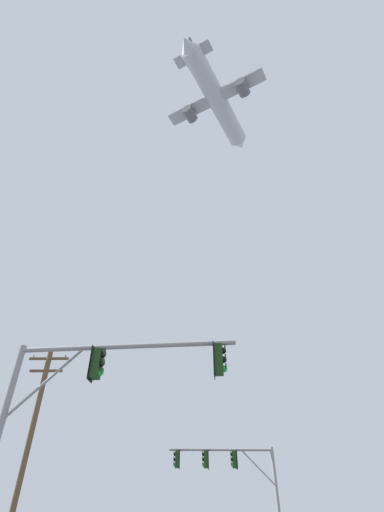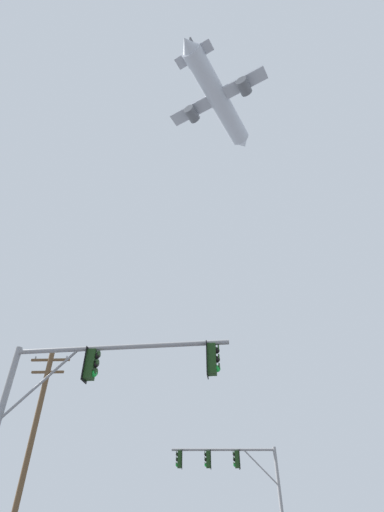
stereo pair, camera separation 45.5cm
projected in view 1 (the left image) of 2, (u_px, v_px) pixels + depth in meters
signal_pole_near at (87, 393)px, 10.82m from camera, size 6.88×0.82×6.36m
signal_pole_far at (231, 471)px, 21.82m from camera, size 6.34×0.59×5.73m
utility_pole at (30, 439)px, 18.38m from camera, size 2.20×0.28×9.91m
airplane at (216, 99)px, 56.43m from camera, size 14.72×19.06×5.55m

